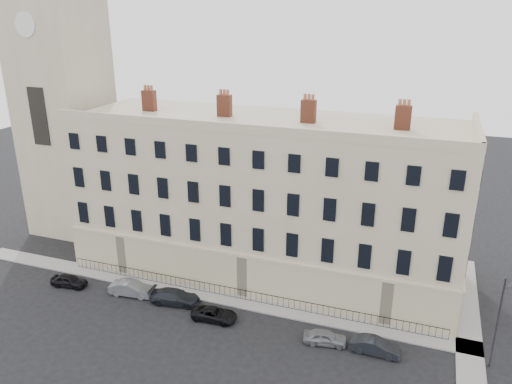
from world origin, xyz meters
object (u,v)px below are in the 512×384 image
car_a (69,281)px  car_b (132,288)px  car_c (175,297)px  car_d (214,314)px  streetlamp (499,320)px  car_e (325,337)px  car_f (375,346)px

car_a → car_b: (6.38, 0.67, 0.09)m
car_c → car_d: 4.40m
car_a → streetlamp: size_ratio=0.46×
car_a → car_e: (24.38, -0.30, -0.01)m
car_b → streetlamp: streetlamp is taller
car_d → car_f: (13.16, 0.15, 0.08)m
car_a → car_c: (10.74, 0.79, 0.07)m
car_e → streetlamp: (11.81, 1.34, 3.48)m
car_c → car_e: car_c is taller
car_d → car_e: car_e is taller
car_c → streetlamp: 25.68m
car_b → car_d: bearing=-103.0°
car_c → car_e: (13.64, -1.09, -0.07)m
car_a → car_b: car_b is taller
car_c → car_b: bearing=83.0°
car_c → streetlamp: (25.45, 0.25, 3.41)m
streetlamp → car_c: bearing=-155.5°
car_c → car_d: car_c is taller
car_f → streetlamp: size_ratio=0.51×
car_c → car_a: bearing=85.7°
car_d → car_a: bearing=85.5°
car_b → car_e: (18.00, -0.97, -0.10)m
car_a → streetlamp: 36.37m
car_d → streetlamp: streetlamp is taller
car_c → streetlamp: bearing=-97.9°
car_e → streetlamp: 12.38m
car_b → car_f: car_b is taller
car_b → streetlamp: bearing=-95.9°
car_b → streetlamp: 30.00m
car_a → car_f: (28.16, -0.15, 0.03)m
car_d → car_b: bearing=80.2°
car_b → car_e: size_ratio=1.21×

